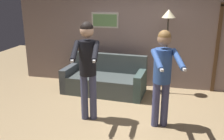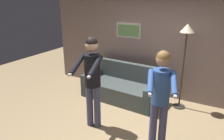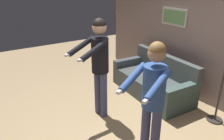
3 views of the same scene
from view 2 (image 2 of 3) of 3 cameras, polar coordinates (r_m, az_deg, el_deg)
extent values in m
plane|color=tan|center=(4.28, 3.52, -16.88)|extent=(12.00, 12.00, 0.00)
cube|color=gray|center=(5.54, 13.15, 5.95)|extent=(6.40, 0.06, 2.60)
cube|color=#B7B2A8|center=(5.76, 4.32, 10.23)|extent=(0.68, 0.02, 0.37)
cube|color=#5F8952|center=(5.74, 4.26, 10.22)|extent=(0.60, 0.01, 0.29)
cube|color=#434B49|center=(5.52, 2.31, -5.56)|extent=(1.95, 0.97, 0.42)
cube|color=#434B49|center=(5.65, 4.20, -0.27)|extent=(1.91, 0.26, 0.45)
cube|color=#42484C|center=(5.94, -4.94, -2.96)|extent=(0.21, 0.86, 0.58)
cube|color=#3E524E|center=(5.15, 10.75, -6.83)|extent=(0.21, 0.86, 0.58)
cylinder|color=#332D28|center=(5.47, 17.02, -9.03)|extent=(0.28, 0.28, 0.02)
cylinder|color=#332D28|center=(5.13, 17.96, -0.30)|extent=(0.04, 0.04, 1.74)
cone|color=#F9EAB7|center=(4.91, 19.11, 10.31)|extent=(0.30, 0.30, 0.18)
cylinder|color=#43486E|center=(4.40, -5.84, -9.21)|extent=(0.13, 0.13, 0.87)
cylinder|color=#43486E|center=(4.34, -3.87, -9.54)|extent=(0.13, 0.13, 0.87)
cylinder|color=black|center=(4.07, -5.15, -0.12)|extent=(0.30, 0.30, 0.62)
sphere|color=tan|center=(3.94, -5.36, 6.47)|extent=(0.24, 0.24, 0.24)
sphere|color=black|center=(3.93, -5.38, 7.07)|extent=(0.23, 0.23, 0.23)
cylinder|color=black|center=(3.86, -9.02, 1.53)|extent=(0.19, 0.55, 0.27)
cube|color=white|center=(3.67, -10.70, -1.02)|extent=(0.07, 0.15, 0.04)
cylinder|color=black|center=(3.72, -4.33, 1.07)|extent=(0.19, 0.55, 0.27)
cube|color=white|center=(3.53, -5.83, -1.61)|extent=(0.07, 0.15, 0.04)
cylinder|color=#42446E|center=(3.93, 10.73, -13.60)|extent=(0.13, 0.13, 0.82)
cylinder|color=#42446E|center=(3.94, 13.12, -13.72)|extent=(0.13, 0.13, 0.82)
cylinder|color=#2D4C8C|center=(3.61, 12.67, -4.28)|extent=(0.30, 0.30, 0.58)
sphere|color=#9E7556|center=(3.46, 13.21, 2.61)|extent=(0.22, 0.22, 0.22)
sphere|color=brown|center=(3.45, 13.26, 3.23)|extent=(0.21, 0.21, 0.21)
cylinder|color=#2D4C8C|center=(3.32, 10.05, -2.96)|extent=(0.25, 0.51, 0.25)
cube|color=white|center=(3.13, 9.86, -6.02)|extent=(0.09, 0.15, 0.04)
cylinder|color=#2D4C8C|center=(3.34, 15.89, -3.30)|extent=(0.25, 0.51, 0.25)
cube|color=white|center=(3.15, 16.09, -6.36)|extent=(0.09, 0.15, 0.04)
camera|label=1|loc=(1.20, -103.58, -17.40)|focal=40.00mm
camera|label=3|loc=(1.67, 62.38, 4.27)|focal=35.00mm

